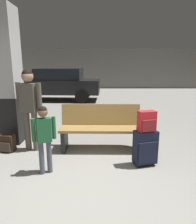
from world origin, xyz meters
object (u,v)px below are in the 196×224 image
at_px(suitcase, 146,147).
at_px(backpack_bright, 147,121).
at_px(parked_car_far, 58,83).
at_px(backpack_dark_floor, 7,143).
at_px(adult, 29,101).
at_px(structural_pillar, 6,78).
at_px(child, 44,133).
at_px(bench, 101,128).

xyz_separation_m(suitcase, backpack_bright, (0.00, -0.00, 0.45)).
bearing_deg(suitcase, parked_car_far, 112.24).
bearing_deg(suitcase, backpack_dark_floor, 167.60).
distance_m(backpack_bright, adult, 2.23).
relative_size(structural_pillar, child, 2.63).
xyz_separation_m(bench, child, (-0.87, -0.97, 0.22)).
height_order(suitcase, backpack_bright, backpack_bright).
relative_size(bench, adult, 1.01).
height_order(backpack_bright, parked_car_far, parked_car_far).
height_order(structural_pillar, backpack_dark_floor, structural_pillar).
relative_size(suitcase, backpack_dark_floor, 1.78).
bearing_deg(adult, child, -61.44).
xyz_separation_m(suitcase, adult, (-2.11, 0.66, 0.66)).
xyz_separation_m(suitcase, backpack_dark_floor, (-2.58, 0.57, -0.15)).
height_order(bench, suitcase, bench).
height_order(suitcase, parked_car_far, parked_car_far).
height_order(bench, child, child).
height_order(child, backpack_dark_floor, child).
height_order(structural_pillar, parked_car_far, structural_pillar).
distance_m(structural_pillar, child, 1.95).
bearing_deg(backpack_bright, backpack_dark_floor, 167.59).
xyz_separation_m(adult, parked_car_far, (-0.62, 6.02, -0.18)).
bearing_deg(child, suitcase, 9.07).
relative_size(suitcase, adult, 0.38).
bearing_deg(structural_pillar, parked_car_far, 89.86).
height_order(structural_pillar, bench, structural_pillar).
distance_m(adult, parked_car_far, 6.06).
xyz_separation_m(bench, backpack_dark_floor, (-1.84, -0.14, -0.28)).
distance_m(bench, backpack_bright, 1.08).
bearing_deg(bench, backpack_bright, -43.75).
distance_m(structural_pillar, bench, 2.27).
bearing_deg(adult, backpack_dark_floor, -168.55).
distance_m(suitcase, backpack_dark_floor, 2.64).
xyz_separation_m(structural_pillar, child, (1.13, -1.41, -0.74)).
height_order(bench, parked_car_far, parked_car_far).
bearing_deg(child, backpack_dark_floor, 139.40).
bearing_deg(backpack_dark_floor, structural_pillar, 106.16).
bearing_deg(bench, child, -132.08).
distance_m(suitcase, parked_car_far, 7.24).
distance_m(structural_pillar, suitcase, 3.17).
distance_m(child, adult, 1.09).
relative_size(structural_pillar, backpack_dark_floor, 8.31).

